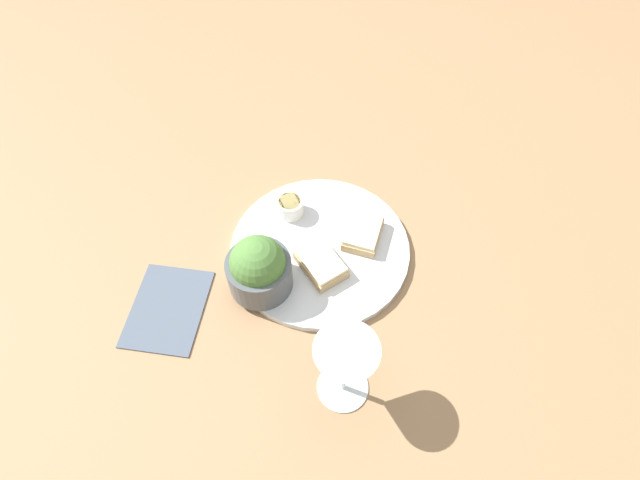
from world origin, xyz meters
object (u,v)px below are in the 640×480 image
Objects in this scene: salad_bowl at (259,268)px; cheese_toast_near at (320,264)px; cheese_toast_far at (363,233)px; wine_glass at (345,362)px; sauce_ramekin at (290,206)px; napkin at (167,308)px.

salad_bowl is 1.03× the size of cheese_toast_near.
cheese_toast_far is at bearing -62.89° from salad_bowl.
wine_glass is at bearing -144.08° from salad_bowl.
sauce_ramekin reaches higher than cheese_toast_far.
cheese_toast_far is 0.67× the size of wine_glass.
napkin is at bearing 132.66° from sauce_ramekin.
napkin is (-0.13, 0.34, -0.02)m from cheese_toast_far.
wine_glass is (-0.27, 0.05, 0.08)m from cheese_toast_far.
sauce_ramekin is at bearing 65.51° from cheese_toast_far.
sauce_ramekin is 0.47× the size of cheese_toast_near.
wine_glass is (-0.33, -0.08, 0.07)m from sauce_ramekin.
napkin is (-0.04, 0.16, -0.06)m from salad_bowl.
salad_bowl reaches higher than cheese_toast_far.
cheese_toast_far is at bearing -51.10° from cheese_toast_near.
cheese_toast_far is 0.56× the size of napkin.
cheese_toast_near and cheese_toast_far have the same top height.
sauce_ramekin is 0.28× the size of napkin.
cheese_toast_near reaches higher than napkin.
salad_bowl is 1.11× the size of cheese_toast_far.
cheese_toast_far is at bearing -10.41° from wine_glass.
salad_bowl reaches higher than napkin.
salad_bowl is 0.17m from napkin.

